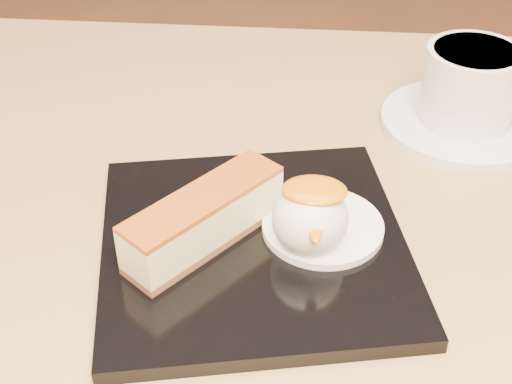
# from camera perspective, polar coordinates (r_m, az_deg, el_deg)

# --- Properties ---
(dessert_plate) EXTENTS (0.26, 0.26, 0.01)m
(dessert_plate) POSITION_cam_1_polar(r_m,az_deg,el_deg) (0.53, -0.18, -4.27)
(dessert_plate) COLOR black
(dessert_plate) RESTS_ON table
(cheesecake) EXTENTS (0.11, 0.12, 0.04)m
(cheesecake) POSITION_cam_1_polar(r_m,az_deg,el_deg) (0.51, -4.18, -2.15)
(cheesecake) COLOR brown
(cheesecake) RESTS_ON dessert_plate
(cream_smear) EXTENTS (0.09, 0.09, 0.01)m
(cream_smear) POSITION_cam_1_polar(r_m,az_deg,el_deg) (0.53, 5.36, -2.76)
(cream_smear) COLOR white
(cream_smear) RESTS_ON dessert_plate
(ice_cream_scoop) EXTENTS (0.05, 0.05, 0.05)m
(ice_cream_scoop) POSITION_cam_1_polar(r_m,az_deg,el_deg) (0.50, 4.34, -2.10)
(ice_cream_scoop) COLOR white
(ice_cream_scoop) RESTS_ON cream_smear
(mango_sauce) EXTENTS (0.05, 0.03, 0.01)m
(mango_sauce) POSITION_cam_1_polar(r_m,az_deg,el_deg) (0.49, 4.71, 0.12)
(mango_sauce) COLOR orange
(mango_sauce) RESTS_ON ice_cream_scoop
(mint_sprig) EXTENTS (0.03, 0.02, 0.00)m
(mint_sprig) POSITION_cam_1_polar(r_m,az_deg,el_deg) (0.55, 2.34, -0.62)
(mint_sprig) COLOR green
(mint_sprig) RESTS_ON cream_smear
(saucer) EXTENTS (0.15, 0.15, 0.01)m
(saucer) POSITION_cam_1_polar(r_m,az_deg,el_deg) (0.69, 16.15, 5.34)
(saucer) COLOR white
(saucer) RESTS_ON table
(coffee_cup) EXTENTS (0.11, 0.08, 0.07)m
(coffee_cup) POSITION_cam_1_polar(r_m,az_deg,el_deg) (0.67, 16.93, 8.24)
(coffee_cup) COLOR white
(coffee_cup) RESTS_ON saucer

